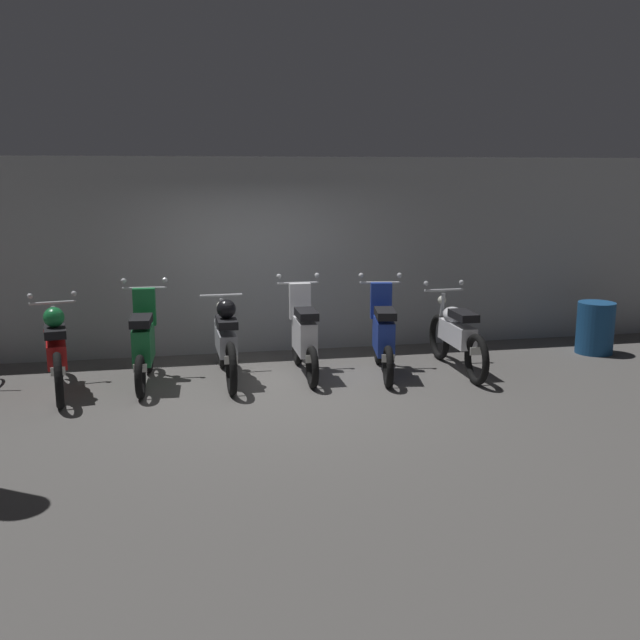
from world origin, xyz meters
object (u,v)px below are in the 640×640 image
at_px(motorbike_slot_2, 226,340).
at_px(motorbike_slot_3, 304,336).
at_px(motorbike_slot_5, 456,335).
at_px(motorbike_slot_1, 144,343).
at_px(trash_bin, 595,328).
at_px(motorbike_slot_4, 383,335).
at_px(motorbike_slot_0, 56,350).

xyz_separation_m(motorbike_slot_2, motorbike_slot_3, (1.02, 0.04, 0.00)).
distance_m(motorbike_slot_3, motorbike_slot_5, 2.05).
xyz_separation_m(motorbike_slot_3, motorbike_slot_5, (2.04, -0.20, -0.04)).
height_order(motorbike_slot_1, trash_bin, motorbike_slot_1).
distance_m(motorbike_slot_2, motorbike_slot_4, 2.05).
xyz_separation_m(motorbike_slot_4, trash_bin, (3.38, 0.48, -0.15)).
relative_size(motorbike_slot_1, motorbike_slot_5, 0.86).
bearing_deg(motorbike_slot_5, motorbike_slot_4, 178.40).
bearing_deg(motorbike_slot_1, motorbike_slot_5, -2.42).
bearing_deg(trash_bin, motorbike_slot_3, -175.99).
bearing_deg(motorbike_slot_2, motorbike_slot_3, 2.50).
height_order(motorbike_slot_3, trash_bin, motorbike_slot_3).
xyz_separation_m(motorbike_slot_3, motorbike_slot_4, (1.03, -0.17, 0.00)).
bearing_deg(motorbike_slot_1, motorbike_slot_4, -2.69).
relative_size(motorbike_slot_4, trash_bin, 2.20).
height_order(motorbike_slot_3, motorbike_slot_4, same).
xyz_separation_m(motorbike_slot_0, motorbike_slot_1, (1.02, 0.15, -0.00)).
distance_m(motorbike_slot_0, motorbike_slot_2, 2.04).
relative_size(motorbike_slot_3, motorbike_slot_5, 0.86).
relative_size(motorbike_slot_1, trash_bin, 2.22).
relative_size(motorbike_slot_1, motorbike_slot_3, 1.00).
bearing_deg(motorbike_slot_4, motorbike_slot_5, -1.60).
bearing_deg(motorbike_slot_0, motorbike_slot_3, 3.23).
bearing_deg(motorbike_slot_5, motorbike_slot_1, 177.58).
bearing_deg(trash_bin, motorbike_slot_1, -177.01).
distance_m(motorbike_slot_4, trash_bin, 3.42).
bearing_deg(motorbike_slot_3, motorbike_slot_2, -177.50).
xyz_separation_m(motorbike_slot_0, motorbike_slot_3, (3.06, 0.17, -0.00)).
bearing_deg(motorbike_slot_5, motorbike_slot_3, 174.41).
relative_size(motorbike_slot_0, motorbike_slot_2, 0.99).
bearing_deg(motorbike_slot_1, motorbike_slot_3, 0.77).
bearing_deg(motorbike_slot_1, motorbike_slot_2, -0.96).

